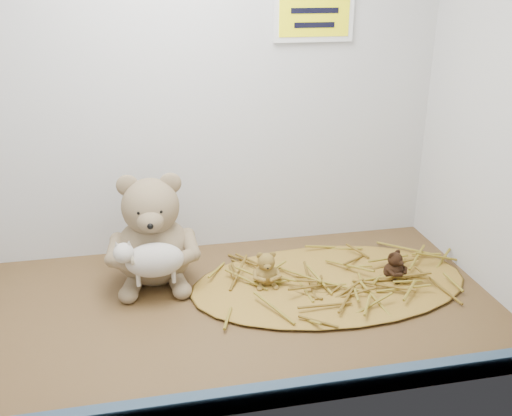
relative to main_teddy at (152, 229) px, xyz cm
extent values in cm
cube|color=#432E17|center=(8.57, -14.74, -12.20)|extent=(120.00, 60.00, 0.40)
cube|color=silver|center=(8.57, 15.26, 32.80)|extent=(120.00, 0.40, 90.00)
cube|color=silver|center=(68.57, -14.74, 32.80)|extent=(0.40, 60.00, 90.00)
cube|color=#334A62|center=(8.57, -43.54, -10.40)|extent=(119.28, 2.20, 3.60)
ellipsoid|color=olive|center=(36.78, -9.87, -11.61)|extent=(60.46, 35.11, 1.17)
cube|color=#FCF60C|center=(38.57, 14.66, 42.80)|extent=(16.00, 1.20, 11.00)
camera|label=1|loc=(-0.59, -112.46, 49.55)|focal=40.00mm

